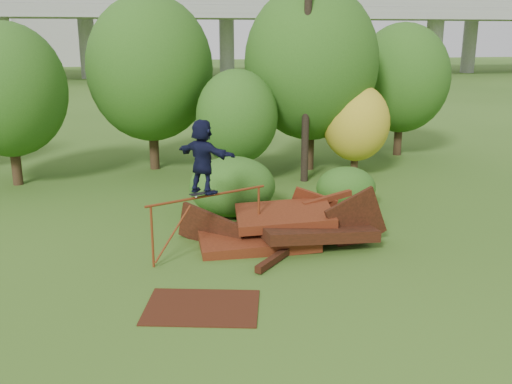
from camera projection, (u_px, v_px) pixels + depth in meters
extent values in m
plane|color=#2D5116|center=(308.00, 279.00, 13.19)|extent=(240.00, 240.00, 0.00)
cube|color=#451A0C|center=(257.00, 238.00, 15.31)|extent=(3.18, 2.04, 0.52)
cube|color=black|center=(314.00, 230.00, 15.27)|extent=(3.07, 2.01, 0.59)
cube|color=#451A0C|center=(284.00, 216.00, 15.52)|extent=(2.80, 2.04, 0.54)
cube|color=black|center=(356.00, 221.00, 15.24)|extent=(1.90, 0.38, 1.85)
cube|color=#451A0C|center=(311.00, 210.00, 16.52)|extent=(1.43, 0.79, 1.48)
cube|color=black|center=(211.00, 231.00, 15.40)|extent=(1.67, 1.50, 1.36)
cube|color=black|center=(279.00, 256.00, 14.26)|extent=(1.57, 1.66, 0.17)
cube|color=#451A0C|center=(328.00, 199.00, 16.21)|extent=(1.55, 0.47, 0.38)
cylinder|color=maroon|center=(152.00, 237.00, 13.68)|extent=(0.06, 0.06, 1.55)
cylinder|color=maroon|center=(259.00, 215.00, 15.38)|extent=(0.06, 0.06, 1.55)
cylinder|color=maroon|center=(208.00, 196.00, 14.32)|extent=(3.18, 1.36, 0.06)
cube|color=black|center=(203.00, 193.00, 14.23)|extent=(0.74, 0.45, 0.02)
cylinder|color=beige|center=(196.00, 197.00, 14.03)|extent=(0.06, 0.05, 0.05)
cylinder|color=beige|center=(193.00, 195.00, 14.16)|extent=(0.06, 0.05, 0.05)
cylinder|color=beige|center=(214.00, 193.00, 14.31)|extent=(0.06, 0.05, 0.05)
cylinder|color=beige|center=(211.00, 192.00, 14.44)|extent=(0.06, 0.05, 0.05)
imported|color=black|center=(203.00, 156.00, 13.98)|extent=(1.58, 1.61, 1.84)
cube|color=#39180C|center=(202.00, 307.00, 11.81)|extent=(2.68, 2.20, 0.03)
cylinder|color=black|center=(16.00, 159.00, 21.26)|extent=(0.37, 0.37, 1.95)
ellipsoid|color=#214A13|center=(8.00, 90.00, 20.57)|extent=(4.23, 4.23, 4.86)
cylinder|color=black|center=(154.00, 142.00, 23.75)|extent=(0.39, 0.39, 2.24)
ellipsoid|color=#214A13|center=(150.00, 68.00, 22.94)|extent=(5.08, 5.08, 5.84)
cylinder|color=black|center=(237.00, 165.00, 21.52)|extent=(0.32, 0.32, 1.40)
ellipsoid|color=#214A13|center=(237.00, 117.00, 21.03)|extent=(3.04, 3.04, 3.49)
cylinder|color=black|center=(309.00, 141.00, 23.68)|extent=(0.40, 0.40, 2.35)
ellipsoid|color=#214A13|center=(311.00, 63.00, 22.83)|extent=(5.38, 5.38, 6.19)
cylinder|color=black|center=(354.00, 161.00, 22.80)|extent=(0.30, 0.30, 1.13)
ellipsoid|color=#A58C19|center=(356.00, 123.00, 22.38)|extent=(2.63, 2.63, 3.02)
cylinder|color=black|center=(398.00, 134.00, 26.57)|extent=(0.37, 0.37, 1.95)
ellipsoid|color=#214A13|center=(402.00, 78.00, 25.88)|extent=(4.28, 4.28, 4.92)
ellipsoid|color=#214A13|center=(232.00, 186.00, 17.64)|extent=(2.68, 2.47, 1.86)
ellipsoid|color=#214A13|center=(346.00, 188.00, 18.41)|extent=(1.93, 1.77, 1.37)
cylinder|color=black|center=(307.00, 35.00, 20.59)|extent=(0.28, 0.28, 10.87)
cube|color=gray|center=(160.00, 12.00, 67.58)|extent=(160.00, 9.00, 1.40)
cylinder|color=gray|center=(2.00, 48.00, 65.00)|extent=(2.20, 2.20, 8.00)
cylinder|color=gray|center=(161.00, 47.00, 68.65)|extent=(2.20, 2.20, 8.00)
cylinder|color=gray|center=(304.00, 46.00, 72.31)|extent=(2.20, 2.20, 8.00)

